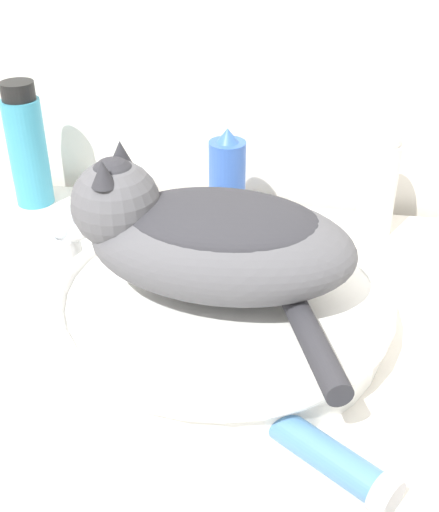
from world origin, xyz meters
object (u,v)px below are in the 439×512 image
object	(u,v)px
cat	(208,236)
spray_bottle_trigger	(227,179)
lotion_bottle_white	(379,179)
mouthwash_bottle	(27,147)
faucet	(69,235)
cream_tube	(327,455)

from	to	relation	value
cat	spray_bottle_trigger	world-z (taller)	cat
spray_bottle_trigger	lotion_bottle_white	distance (m)	0.23
spray_bottle_trigger	lotion_bottle_white	xyz separation A→B (m)	(0.23, 0.00, 0.02)
mouthwash_bottle	spray_bottle_trigger	bearing A→B (deg)	0.00
faucet	lotion_bottle_white	size ratio (longest dim) A/B	0.65
spray_bottle_trigger	mouthwash_bottle	bearing A→B (deg)	180.00
cat	cream_tube	world-z (taller)	cat
cream_tube	cat	bearing A→B (deg)	128.18
cat	spray_bottle_trigger	xyz separation A→B (m)	(-0.03, 0.28, -0.06)
mouthwash_bottle	lotion_bottle_white	bearing A→B (deg)	0.00
faucet	spray_bottle_trigger	bearing A→B (deg)	66.31
lotion_bottle_white	mouthwash_bottle	size ratio (longest dim) A/B	0.89
spray_bottle_trigger	mouthwash_bottle	size ratio (longest dim) A/B	0.75
lotion_bottle_white	spray_bottle_trigger	bearing A→B (deg)	180.00
mouthwash_bottle	cream_tube	distance (m)	0.70
faucet	cream_tube	bearing A→B (deg)	-17.23
cream_tube	faucet	bearing A→B (deg)	142.39
faucet	spray_bottle_trigger	size ratio (longest dim) A/B	0.77
faucet	lotion_bottle_white	xyz separation A→B (m)	(0.42, 0.19, 0.03)
faucet	mouthwash_bottle	world-z (taller)	mouthwash_bottle
lotion_bottle_white	mouthwash_bottle	xyz separation A→B (m)	(-0.56, 0.00, 0.01)
lotion_bottle_white	mouthwash_bottle	world-z (taller)	mouthwash_bottle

